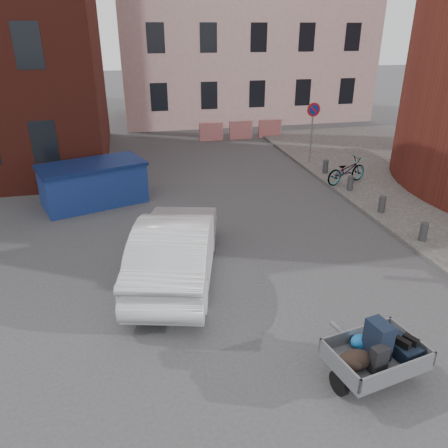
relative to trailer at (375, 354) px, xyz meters
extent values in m
plane|color=#38383A|center=(-1.77, 3.36, -0.61)|extent=(120.00, 120.00, 0.00)
cube|color=#B98F8E|center=(4.23, 25.36, 6.39)|extent=(16.00, 8.00, 14.00)
cylinder|color=gray|center=(4.23, 12.86, 0.81)|extent=(0.07, 0.07, 2.60)
cylinder|color=red|center=(4.23, 12.84, 1.86)|extent=(0.60, 0.03, 0.60)
cylinder|color=navy|center=(4.23, 12.82, 1.86)|extent=(0.44, 0.03, 0.44)
cylinder|color=#3A3A3D|center=(4.23, 4.56, -0.21)|extent=(0.22, 0.22, 0.55)
cylinder|color=#3A3A3D|center=(4.23, 6.76, -0.21)|extent=(0.22, 0.22, 0.55)
cylinder|color=#3A3A3D|center=(4.23, 8.96, -0.21)|extent=(0.22, 0.22, 0.55)
cylinder|color=#3A3A3D|center=(4.23, 11.16, -0.21)|extent=(0.22, 0.22, 0.55)
cube|color=red|center=(0.73, 18.36, -0.11)|extent=(1.30, 0.18, 1.00)
cube|color=red|center=(2.43, 18.36, -0.11)|extent=(1.30, 0.18, 1.00)
cube|color=red|center=(4.13, 18.36, -0.11)|extent=(1.30, 0.18, 1.00)
cylinder|color=black|center=(-0.70, -0.13, -0.39)|extent=(0.18, 0.45, 0.44)
cylinder|color=black|center=(0.72, 0.14, -0.39)|extent=(0.18, 0.45, 0.44)
cube|color=slate|center=(0.01, 0.00, -0.15)|extent=(1.78, 1.38, 0.08)
cube|color=slate|center=(-0.76, -0.14, 0.03)|extent=(0.25, 1.09, 0.28)
cube|color=slate|center=(0.78, 0.15, 0.03)|extent=(0.25, 1.09, 0.28)
cube|color=slate|center=(-0.09, 0.52, 0.03)|extent=(1.58, 0.34, 0.28)
cube|color=slate|center=(0.11, -0.52, 0.03)|extent=(1.58, 0.34, 0.28)
cube|color=slate|center=(-0.16, 0.89, -0.21)|extent=(0.21, 0.70, 0.06)
cube|color=black|center=(0.05, 0.06, 0.24)|extent=(0.38, 0.50, 0.70)
cube|color=black|center=(0.52, 0.00, 0.02)|extent=(0.51, 0.66, 0.25)
ellipsoid|color=black|center=(-0.47, -0.14, 0.07)|extent=(0.66, 0.47, 0.36)
cube|color=black|center=(-0.12, -0.28, 0.13)|extent=(0.31, 0.23, 0.48)
ellipsoid|color=#165DAA|center=(-0.10, 0.34, 0.01)|extent=(0.41, 0.36, 0.24)
cube|color=black|center=(0.45, -0.07, 0.21)|extent=(0.22, 0.29, 0.13)
cube|color=black|center=(0.63, -0.03, 0.21)|extent=(0.22, 0.29, 0.13)
cube|color=navy|center=(-5.15, 9.97, 0.07)|extent=(3.78, 2.71, 1.36)
cube|color=navy|center=(-5.15, 9.97, 0.81)|extent=(3.92, 2.86, 0.11)
imported|color=silver|center=(-2.91, 4.36, 0.22)|extent=(2.96, 5.29, 1.65)
imported|color=black|center=(4.45, 9.76, 0.01)|extent=(2.03, 1.23, 1.01)
camera|label=1|loc=(-3.87, -5.23, 5.16)|focal=35.00mm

